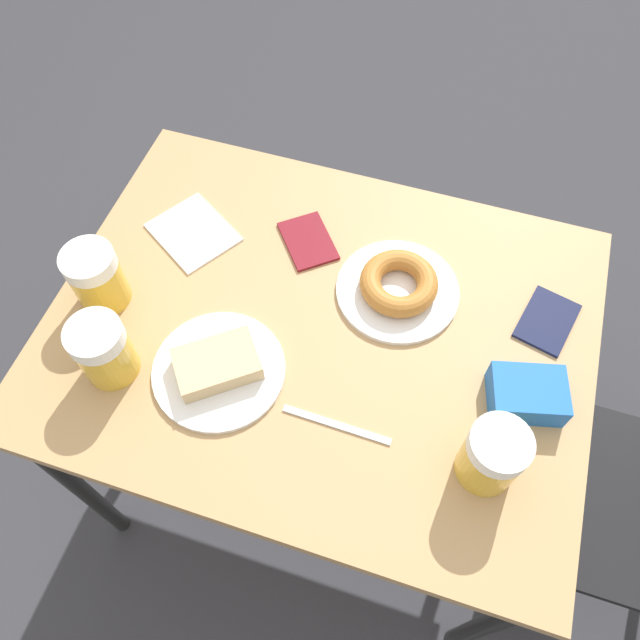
# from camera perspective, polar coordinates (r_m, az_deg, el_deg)

# --- Properties ---
(ground_plane) EXTENTS (8.00, 8.00, 0.00)m
(ground_plane) POSITION_cam_1_polar(r_m,az_deg,el_deg) (1.84, 0.00, -12.47)
(ground_plane) COLOR #333338
(table) EXTENTS (0.76, 0.99, 0.76)m
(table) POSITION_cam_1_polar(r_m,az_deg,el_deg) (1.21, 0.00, -2.16)
(table) COLOR tan
(table) RESTS_ON ground_plane
(plate_with_cake) EXTENTS (0.23, 0.23, 0.05)m
(plate_with_cake) POSITION_cam_1_polar(r_m,az_deg,el_deg) (1.10, -9.30, -4.29)
(plate_with_cake) COLOR white
(plate_with_cake) RESTS_ON table
(plate_with_donut) EXTENTS (0.23, 0.23, 0.05)m
(plate_with_donut) POSITION_cam_1_polar(r_m,az_deg,el_deg) (1.18, 7.17, 3.11)
(plate_with_donut) COLOR white
(plate_with_donut) RESTS_ON table
(beer_mug_left) EXTENTS (0.10, 0.10, 0.13)m
(beer_mug_left) POSITION_cam_1_polar(r_m,az_deg,el_deg) (1.19, -19.75, 3.68)
(beer_mug_left) COLOR gold
(beer_mug_left) RESTS_ON table
(beer_mug_center) EXTENTS (0.10, 0.10, 0.13)m
(beer_mug_center) POSITION_cam_1_polar(r_m,az_deg,el_deg) (1.01, 15.48, -11.87)
(beer_mug_center) COLOR gold
(beer_mug_center) RESTS_ON table
(beer_mug_right) EXTENTS (0.10, 0.10, 0.13)m
(beer_mug_right) POSITION_cam_1_polar(r_m,az_deg,el_deg) (1.11, -19.19, -2.62)
(beer_mug_right) COLOR gold
(beer_mug_right) RESTS_ON table
(napkin_folded) EXTENTS (0.20, 0.21, 0.00)m
(napkin_folded) POSITION_cam_1_polar(r_m,az_deg,el_deg) (1.29, -11.51, 7.86)
(napkin_folded) COLOR white
(napkin_folded) RESTS_ON table
(fork) EXTENTS (0.02, 0.19, 0.00)m
(fork) POSITION_cam_1_polar(r_m,az_deg,el_deg) (1.06, 1.53, -9.56)
(fork) COLOR silver
(fork) RESTS_ON table
(passport_near_edge) EXTENTS (0.15, 0.15, 0.01)m
(passport_near_edge) POSITION_cam_1_polar(r_m,az_deg,el_deg) (1.25, -1.10, 7.24)
(passport_near_edge) COLOR maroon
(passport_near_edge) RESTS_ON table
(passport_far_edge) EXTENTS (0.14, 0.12, 0.01)m
(passport_far_edge) POSITION_cam_1_polar(r_m,az_deg,el_deg) (1.22, 20.05, -0.06)
(passport_far_edge) COLOR #141938
(passport_far_edge) RESTS_ON table
(blue_pouch) EXTENTS (0.12, 0.14, 0.05)m
(blue_pouch) POSITION_cam_1_polar(r_m,az_deg,el_deg) (1.11, 18.41, -6.45)
(blue_pouch) COLOR blue
(blue_pouch) RESTS_ON table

